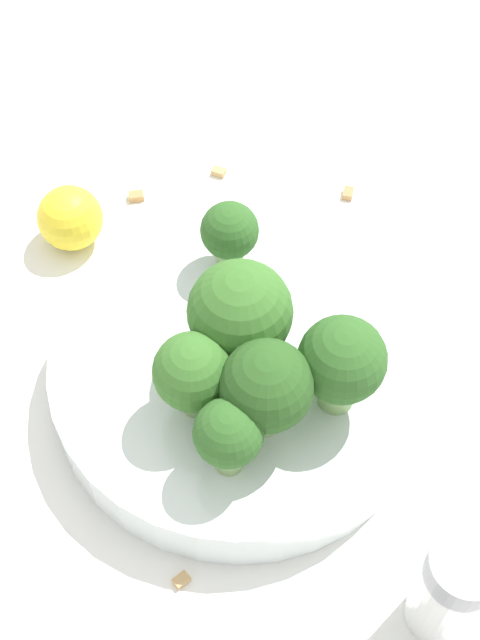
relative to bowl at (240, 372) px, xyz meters
The scene contains 14 objects.
ground_plane 0.02m from the bowl, ahead, with size 3.00×3.00×0.00m, color white.
bowl is the anchor object (origin of this frame).
broccoli_floret_0 0.06m from the bowl, 64.44° to the right, with size 0.05×0.05×0.07m.
broccoli_floret_1 0.07m from the bowl, 62.77° to the left, with size 0.05×0.05×0.06m.
broccoli_floret_2 0.08m from the bowl, 41.00° to the left, with size 0.03×0.03×0.05m.
broccoli_floret_3 0.08m from the bowl, 128.90° to the right, with size 0.03×0.03×0.04m.
broccoli_floret_4 0.06m from the bowl, ahead, with size 0.04×0.04×0.05m.
broccoli_floret_5 0.08m from the bowl, 107.59° to the left, with size 0.04×0.04×0.06m.
pepper_shaker 0.16m from the bowl, 82.67° to the left, with size 0.03×0.03×0.07m.
lemon_wedge 0.15m from the bowl, 88.99° to the right, with size 0.04×0.04×0.04m, color yellow.
almond_crumb_0 0.16m from the bowl, 160.06° to the right, with size 0.01×0.01×0.01m, color #AD7F4C.
almond_crumb_1 0.16m from the bowl, 129.10° to the right, with size 0.01×0.01×0.01m, color tan.
almond_crumb_2 0.11m from the bowl, 31.40° to the left, with size 0.01×0.01×0.01m, color tan.
almond_crumb_4 0.16m from the bowl, 108.54° to the right, with size 0.01×0.01×0.01m, color #AD7F4C.
Camera 1 is at (0.18, 0.18, 0.43)m, focal length 50.00 mm.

